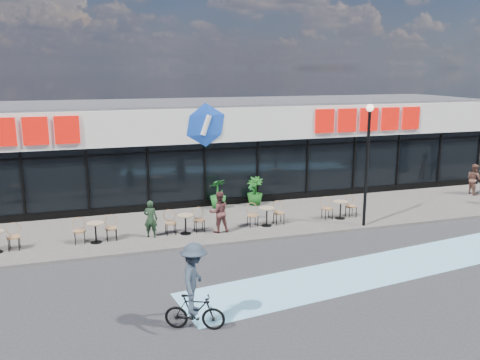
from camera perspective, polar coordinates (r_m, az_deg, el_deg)
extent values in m
plane|color=#28282B|center=(16.64, 1.96, -9.38)|extent=(120.00, 120.00, 0.00)
cube|color=#635F58|center=(20.67, -2.26, -4.83)|extent=(44.00, 5.00, 0.10)
cube|color=#7BC5E8|center=(17.13, 16.59, -9.24)|extent=(14.17, 4.13, 0.01)
cube|color=black|center=(25.52, -5.60, 1.80)|extent=(30.00, 6.00, 3.00)
cube|color=silver|center=(25.06, -5.63, 6.80)|extent=(30.60, 6.30, 1.50)
cube|color=#47474C|center=(25.14, -5.74, 8.64)|extent=(30.60, 6.30, 0.10)
cube|color=navy|center=(22.35, -4.02, 4.34)|extent=(30.60, 0.08, 0.18)
cube|color=black|center=(22.41, -4.01, 3.33)|extent=(30.00, 0.06, 0.08)
cube|color=black|center=(22.94, -3.92, -2.72)|extent=(30.00, 0.10, 0.40)
cube|color=red|center=(21.55, -25.08, 4.91)|extent=(5.63, 0.18, 1.10)
cube|color=red|center=(25.14, 14.23, 6.61)|extent=(5.63, 0.18, 1.10)
ellipsoid|color=#1745BA|center=(22.00, -3.88, 6.19)|extent=(1.90, 0.24, 1.90)
cylinder|color=black|center=(22.12, -23.18, -0.81)|extent=(0.10, 0.10, 3.00)
cylinder|color=black|center=(22.01, -16.70, -0.39)|extent=(0.10, 0.10, 3.00)
cylinder|color=black|center=(22.18, -10.25, 0.04)|extent=(0.10, 0.10, 3.00)
cylinder|color=black|center=(22.62, -3.96, 0.46)|extent=(0.10, 0.10, 3.00)
cylinder|color=black|center=(23.33, 2.01, 0.84)|extent=(0.10, 0.10, 3.00)
cylinder|color=black|center=(24.28, 7.57, 1.20)|extent=(0.10, 0.10, 3.00)
cylinder|color=black|center=(25.43, 12.68, 1.51)|extent=(0.10, 0.10, 3.00)
cylinder|color=black|center=(26.77, 17.31, 1.79)|extent=(0.10, 0.10, 3.00)
cylinder|color=black|center=(28.27, 21.47, 2.03)|extent=(0.10, 0.10, 3.00)
cylinder|color=black|center=(29.90, 25.20, 2.23)|extent=(0.10, 0.10, 3.00)
cylinder|color=black|center=(20.23, 14.03, 1.16)|extent=(0.12, 0.12, 4.52)
sphere|color=#FFF2CC|center=(19.92, 14.39, 7.84)|extent=(0.28, 0.28, 0.28)
cylinder|color=tan|center=(18.73, -15.96, -4.70)|extent=(0.60, 0.60, 0.04)
cylinder|color=black|center=(18.84, -15.89, -5.71)|extent=(0.06, 0.06, 0.70)
cylinder|color=black|center=(18.95, -15.83, -6.75)|extent=(0.40, 0.40, 0.02)
cylinder|color=tan|center=(19.07, -6.15, -3.97)|extent=(0.60, 0.60, 0.04)
cylinder|color=black|center=(19.17, -6.13, -4.97)|extent=(0.06, 0.06, 0.70)
cylinder|color=black|center=(19.29, -6.10, -5.99)|extent=(0.40, 0.40, 0.02)
cylinder|color=tan|center=(19.94, 3.03, -3.18)|extent=(0.60, 0.60, 0.04)
cylinder|color=black|center=(20.04, 3.02, -4.15)|extent=(0.06, 0.06, 0.70)
cylinder|color=black|center=(20.15, 3.01, -5.13)|extent=(0.40, 0.40, 0.02)
cylinder|color=tan|center=(21.28, 11.24, -2.41)|extent=(0.60, 0.60, 0.04)
cylinder|color=black|center=(21.37, 11.21, -3.32)|extent=(0.06, 0.06, 0.70)
cylinder|color=black|center=(21.47, 11.17, -4.24)|extent=(0.40, 0.40, 0.02)
imported|color=#1B6121|center=(22.52, -2.48, -1.53)|extent=(0.94, 0.94, 1.31)
imported|color=#164D16|center=(23.03, 1.67, -1.24)|extent=(0.99, 0.99, 1.28)
imported|color=#1A5B24|center=(23.20, 1.39, -1.39)|extent=(0.49, 0.61, 1.08)
imported|color=#1B311D|center=(18.90, -10.00, -4.32)|extent=(0.60, 0.50, 1.39)
imported|color=#562D2C|center=(19.16, -2.40, -3.61)|extent=(0.79, 0.63, 1.58)
imported|color=brown|center=(27.45, 24.78, 0.09)|extent=(0.62, 0.77, 1.52)
imported|color=black|center=(12.66, -5.11, -14.56)|extent=(1.53, 0.97, 0.89)
imported|color=#2D3946|center=(12.29, -5.19, -10.94)|extent=(1.03, 1.28, 1.73)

